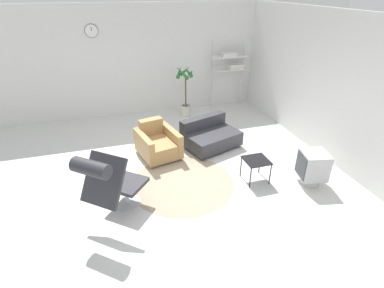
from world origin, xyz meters
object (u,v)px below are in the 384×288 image
object	(u,v)px
shelf_unit	(231,63)
side_table	(256,162)
couch_low	(210,136)
crt_television	(313,167)
potted_plant	(185,91)
lounge_chair	(108,179)
armchair_red	(157,144)

from	to	relation	value
shelf_unit	side_table	bearing A→B (deg)	-105.71
couch_low	crt_television	size ratio (longest dim) A/B	2.13
couch_low	potted_plant	distance (m)	1.88
lounge_chair	couch_low	bearing A→B (deg)	79.00
lounge_chair	shelf_unit	distance (m)	5.30
lounge_chair	crt_television	distance (m)	3.46
potted_plant	crt_television	bearing A→B (deg)	-70.66
lounge_chair	shelf_unit	world-z (taller)	shelf_unit
crt_television	potted_plant	distance (m)	3.91
side_table	crt_television	bearing A→B (deg)	-22.78
armchair_red	side_table	bearing A→B (deg)	124.73
armchair_red	shelf_unit	size ratio (longest dim) A/B	0.55
couch_low	potted_plant	bearing A→B (deg)	-106.77
armchair_red	side_table	xyz separation A→B (m)	(1.52, -1.39, 0.12)
side_table	crt_television	size ratio (longest dim) A/B	0.68
lounge_chair	armchair_red	bearing A→B (deg)	99.14
crt_television	shelf_unit	bearing A→B (deg)	10.81
side_table	lounge_chair	bearing A→B (deg)	-173.53
side_table	shelf_unit	world-z (taller)	shelf_unit
crt_television	potted_plant	bearing A→B (deg)	31.77
lounge_chair	armchair_red	size ratio (longest dim) A/B	1.16
armchair_red	couch_low	xyz separation A→B (m)	(1.18, 0.08, -0.03)
potted_plant	lounge_chair	bearing A→B (deg)	-121.00
potted_plant	side_table	bearing A→B (deg)	-83.30
shelf_unit	lounge_chair	bearing A→B (deg)	-132.36
armchair_red	side_table	world-z (taller)	armchair_red
lounge_chair	couch_low	world-z (taller)	lounge_chair
crt_television	shelf_unit	world-z (taller)	shelf_unit
armchair_red	crt_television	distance (m)	3.00
side_table	potted_plant	distance (m)	3.33
couch_low	lounge_chair	bearing A→B (deg)	20.47
armchair_red	shelf_unit	bearing A→B (deg)	-151.62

